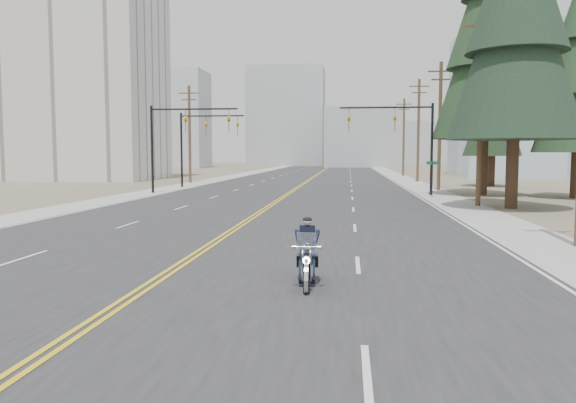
{
  "coord_description": "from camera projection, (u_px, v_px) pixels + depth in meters",
  "views": [
    {
      "loc": [
        4.71,
        -11.77,
        3.16
      ],
      "look_at": [
        2.75,
        6.44,
        1.6
      ],
      "focal_mm": 35.0,
      "sensor_mm": 36.0,
      "label": 1
    }
  ],
  "objects": [
    {
      "name": "ground_plane",
      "position": [
        134.0,
        297.0,
        12.43
      ],
      "size": [
        400.0,
        400.0,
        0.0
      ],
      "primitive_type": "plane",
      "color": "#776D56",
      "rests_on": "ground"
    },
    {
      "name": "road",
      "position": [
        316.0,
        176.0,
        81.78
      ],
      "size": [
        20.0,
        200.0,
        0.01
      ],
      "primitive_type": "cube",
      "color": "#303033",
      "rests_on": "ground"
    },
    {
      "name": "sidewalk_left",
      "position": [
        238.0,
        175.0,
        83.01
      ],
      "size": [
        3.0,
        200.0,
        0.01
      ],
      "primitive_type": "cube",
      "color": "#A5A5A0",
      "rests_on": "ground"
    },
    {
      "name": "sidewalk_right",
      "position": [
        396.0,
        176.0,
        80.55
      ],
      "size": [
        3.0,
        200.0,
        0.01
      ],
      "primitive_type": "cube",
      "color": "#A5A5A0",
      "rests_on": "ground"
    },
    {
      "name": "traffic_mast_left",
      "position": [
        176.0,
        132.0,
        44.68
      ],
      "size": [
        7.1,
        0.26,
        7.0
      ],
      "color": "black",
      "rests_on": "ground"
    },
    {
      "name": "traffic_mast_right",
      "position": [
        405.0,
        131.0,
        42.76
      ],
      "size": [
        7.1,
        0.26,
        7.0
      ],
      "color": "black",
      "rests_on": "ground"
    },
    {
      "name": "traffic_mast_far",
      "position": [
        199.0,
        136.0,
        52.64
      ],
      "size": [
        6.1,
        0.26,
        7.0
      ],
      "color": "black",
      "rests_on": "ground"
    },
    {
      "name": "street_sign",
      "position": [
        432.0,
        173.0,
        40.85
      ],
      "size": [
        0.9,
        0.06,
        2.62
      ],
      "color": "black",
      "rests_on": "ground"
    },
    {
      "name": "utility_pole_b",
      "position": [
        481.0,
        106.0,
        33.38
      ],
      "size": [
        2.2,
        0.3,
        11.5
      ],
      "color": "brown",
      "rests_on": "ground"
    },
    {
      "name": "utility_pole_c",
      "position": [
        440.0,
        124.0,
        48.26
      ],
      "size": [
        2.2,
        0.3,
        11.0
      ],
      "color": "brown",
      "rests_on": "ground"
    },
    {
      "name": "utility_pole_d",
      "position": [
        418.0,
        129.0,
        63.09
      ],
      "size": [
        2.2,
        0.3,
        11.5
      ],
      "color": "brown",
      "rests_on": "ground"
    },
    {
      "name": "utility_pole_e",
      "position": [
        404.0,
        136.0,
        79.96
      ],
      "size": [
        2.2,
        0.3,
        11.0
      ],
      "color": "brown",
      "rests_on": "ground"
    },
    {
      "name": "utility_pole_left",
      "position": [
        190.0,
        132.0,
        60.86
      ],
      "size": [
        2.2,
        0.3,
        10.5
      ],
      "color": "brown",
      "rests_on": "ground"
    },
    {
      "name": "apartment_block",
      "position": [
        81.0,
        57.0,
        68.65
      ],
      "size": [
        18.0,
        14.0,
        30.0
      ],
      "primitive_type": "cube",
      "color": "silver",
      "rests_on": "ground"
    },
    {
      "name": "glass_building",
      "position": [
        547.0,
        104.0,
        77.51
      ],
      "size": [
        24.0,
        16.0,
        20.0
      ],
      "primitive_type": "cube",
      "color": "#9EB5CC",
      "rests_on": "ground"
    },
    {
      "name": "haze_bldg_a",
      "position": [
        176.0,
        120.0,
        129.17
      ],
      "size": [
        14.0,
        12.0,
        22.0
      ],
      "primitive_type": "cube",
      "color": "#B7BCC6",
      "rests_on": "ground"
    },
    {
      "name": "haze_bldg_b",
      "position": [
        363.0,
        138.0,
        134.82
      ],
      "size": [
        18.0,
        14.0,
        14.0
      ],
      "primitive_type": "cube",
      "color": "#ADB2B7",
      "rests_on": "ground"
    },
    {
      "name": "haze_bldg_c",
      "position": [
        520.0,
        126.0,
        116.36
      ],
      "size": [
        16.0,
        12.0,
        18.0
      ],
      "primitive_type": "cube",
      "color": "#B7BCC6",
      "rests_on": "ground"
    },
    {
      "name": "haze_bldg_d",
      "position": [
        287.0,
        117.0,
        151.31
      ],
      "size": [
        20.0,
        15.0,
        26.0
      ],
      "primitive_type": "cube",
      "color": "#ADB2B7",
      "rests_on": "ground"
    },
    {
      "name": "haze_bldg_e",
      "position": [
        421.0,
        144.0,
        157.85
      ],
      "size": [
        14.0,
        14.0,
        12.0
      ],
      "primitive_type": "cube",
      "color": "#B7BCC6",
      "rests_on": "ground"
    },
    {
      "name": "haze_bldg_f",
      "position": [
        138.0,
        135.0,
        145.89
      ],
      "size": [
        12.0,
        12.0,
        16.0
      ],
      "primitive_type": "cube",
      "color": "#ADB2B7",
      "rests_on": "ground"
    },
    {
      "name": "motorcyclist",
      "position": [
        307.0,
        252.0,
        13.39
      ],
      "size": [
        1.01,
        2.14,
        1.64
      ],
      "primitive_type": null,
      "rotation": [
        0.0,
        0.0,
        3.2
      ],
      "color": "black",
      "rests_on": "ground"
    },
    {
      "name": "conifer_near",
      "position": [
        518.0,
        7.0,
        31.56
      ],
      "size": [
        7.52,
        7.52,
        19.91
      ],
      "rotation": [
        0.0,
        0.0,
        0.19
      ],
      "color": "#382619",
      "rests_on": "ground"
    },
    {
      "name": "conifer_tall",
      "position": [
        487.0,
        31.0,
        42.09
      ],
      "size": [
        7.76,
        7.76,
        21.56
      ],
      "rotation": [
        0.0,
        0.0,
        -0.18
      ],
      "color": "#382619",
      "rests_on": "ground"
    },
    {
      "name": "conifer_far",
      "position": [
        493.0,
        98.0,
        54.02
      ],
      "size": [
        5.54,
        5.54,
        14.83
      ],
      "rotation": [
        0.0,
        0.0,
        0.26
      ],
      "color": "#382619",
      "rests_on": "ground"
    }
  ]
}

